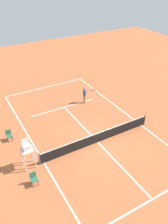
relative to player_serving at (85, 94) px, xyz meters
name	(u,v)px	position (x,y,z in m)	size (l,w,h in m)	color
ground_plane	(98,142)	(2.30, 6.08, -1.03)	(60.00, 60.00, 0.00)	#B76038
court_lines	(98,142)	(2.30, 6.08, -1.03)	(9.49, 22.97, 0.01)	white
tennis_net	(98,137)	(2.30, 6.08, -0.54)	(10.09, 0.10, 1.07)	#4C4C51
player_serving	(85,94)	(0.00, 0.00, 0.00)	(1.27, 0.68, 1.73)	#9E704C
tennis_ball	(91,104)	(-0.26, 0.71, -1.00)	(0.07, 0.07, 0.07)	#CCE033
umpire_chair	(27,149)	(8.00, 5.86, 0.57)	(0.80, 0.80, 2.41)	silver
courtside_chair_near	(34,178)	(8.24, 7.56, -0.50)	(0.44, 0.46, 0.95)	#262626
courtside_chair_mid	(9,135)	(8.47, 2.21, -0.50)	(0.44, 0.46, 0.95)	#262626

